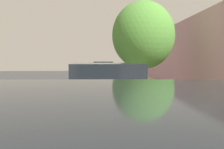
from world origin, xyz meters
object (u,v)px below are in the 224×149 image
parked_suv_silver_second (105,99)px  pedestrian_on_phone (133,69)px  street_tree_mid_block (143,35)px  bicycle_at_curb (112,86)px  cyclist_with_backpack (115,76)px  parked_pickup_black_far (104,74)px  parked_sedan_white_mid (105,85)px  parked_sedan_dark_blue_farthest (102,72)px

parked_suv_silver_second → pedestrian_on_phone: 23.59m
parked_suv_silver_second → street_tree_mid_block: 8.22m
parked_suv_silver_second → bicycle_at_curb: size_ratio=3.33×
bicycle_at_curb → street_tree_mid_block: 4.27m
cyclist_with_backpack → street_tree_mid_block: (1.46, -1.94, 2.38)m
parked_pickup_black_far → parked_sedan_white_mid: bearing=-90.0°
street_tree_mid_block → parked_pickup_black_far: bearing=104.7°
bicycle_at_curb → street_tree_mid_block: (1.68, -2.41, 3.11)m
parked_pickup_black_far → pedestrian_on_phone: (3.49, 7.65, 0.12)m
cyclist_with_backpack → pedestrian_on_phone: 14.14m
parked_suv_silver_second → parked_pickup_black_far: parked_suv_silver_second is taller
parked_pickup_black_far → pedestrian_on_phone: 8.41m
parked_sedan_dark_blue_farthest → cyclist_with_backpack: size_ratio=2.54×
parked_sedan_white_mid → pedestrian_on_phone: (3.49, 16.63, 0.27)m
street_tree_mid_block → parked_sedan_white_mid: bearing=-159.0°
parked_sedan_dark_blue_farthest → street_tree_mid_block: street_tree_mid_block is taller
parked_sedan_dark_blue_farthest → street_tree_mid_block: (2.27, -14.61, 2.71)m
bicycle_at_curb → pedestrian_on_phone: (3.03, 13.39, 0.66)m
parked_sedan_dark_blue_farthest → parked_suv_silver_second: bearing=-90.0°
parked_sedan_white_mid → cyclist_with_backpack: cyclist_with_backpack is taller
parked_sedan_dark_blue_farthest → bicycle_at_curb: bearing=-87.2°
parked_suv_silver_second → street_tree_mid_block: street_tree_mid_block is taller
parked_sedan_white_mid → parked_pickup_black_far: bearing=90.0°
parked_sedan_white_mid → parked_sedan_dark_blue_farthest: same height
parked_suv_silver_second → parked_sedan_white_mid: 6.70m
parked_sedan_dark_blue_farthest → street_tree_mid_block: size_ratio=0.85×
parked_pickup_black_far → parked_sedan_dark_blue_farthest: bearing=91.1°
street_tree_mid_block → parked_suv_silver_second: bearing=-106.8°
parked_sedan_white_mid → parked_pickup_black_far: parked_pickup_black_far is taller
parked_sedan_white_mid → parked_sedan_dark_blue_farthest: bearing=90.5°
parked_sedan_white_mid → parked_pickup_black_far: 8.97m
parked_sedan_dark_blue_farthest → cyclist_with_backpack: (0.81, -12.67, 0.33)m
parked_suv_silver_second → parked_pickup_black_far: size_ratio=0.89×
parked_pickup_black_far → street_tree_mid_block: (2.14, -8.15, 2.56)m
cyclist_with_backpack → street_tree_mid_block: 3.40m
parked_sedan_dark_blue_farthest → street_tree_mid_block: 15.03m
parked_sedan_white_mid → bicycle_at_curb: (0.47, 3.23, -0.40)m
parked_suv_silver_second → pedestrian_on_phone: bearing=81.2°
parked_sedan_white_mid → cyclist_with_backpack: 2.87m
cyclist_with_backpack → street_tree_mid_block: size_ratio=0.34×
parked_sedan_white_mid → parked_pickup_black_far: size_ratio=0.83×
parked_sedan_dark_blue_farthest → pedestrian_on_phone: bearing=18.2°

